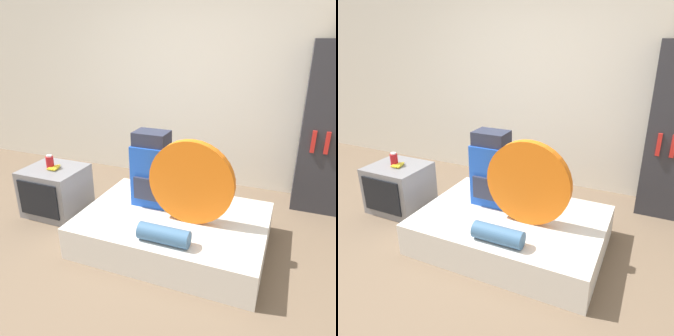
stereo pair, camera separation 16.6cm
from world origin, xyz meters
TOP-DOWN VIEW (x-y plane):
  - ground_plane at (0.00, 0.00)m, footprint 16.00×16.00m
  - wall_back at (0.00, 2.08)m, footprint 8.00×0.05m
  - bed at (0.15, 0.54)m, footprint 1.64×1.15m
  - backpack at (-0.13, 0.69)m, footprint 0.34×0.27m
  - tent_bag at (0.32, 0.49)m, footprint 0.73×0.07m
  - sleeping_roll at (0.23, 0.11)m, footprint 0.41×0.14m
  - television at (-1.24, 0.63)m, footprint 0.60×0.55m
  - canister at (-1.26, 0.63)m, footprint 0.08×0.08m
  - banana_bunch at (-1.21, 0.63)m, footprint 0.13×0.17m

SIDE VIEW (x-z plane):
  - ground_plane at x=0.00m, z-range 0.00..0.00m
  - bed at x=0.15m, z-range 0.00..0.30m
  - television at x=-1.24m, z-range 0.00..0.51m
  - sleeping_roll at x=0.23m, z-range 0.30..0.44m
  - banana_bunch at x=-1.21m, z-range 0.51..0.54m
  - canister at x=-1.26m, z-range 0.51..0.65m
  - backpack at x=-0.13m, z-range 0.29..0.99m
  - tent_bag at x=0.32m, z-range 0.30..1.03m
  - wall_back at x=0.00m, z-range 0.00..2.60m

